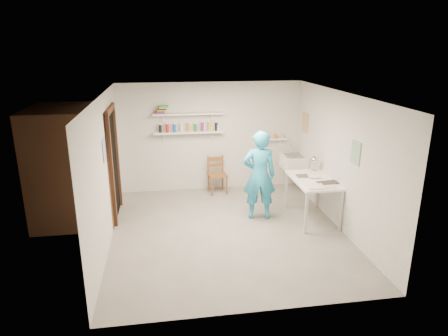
{
  "coord_description": "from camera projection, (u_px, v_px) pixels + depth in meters",
  "views": [
    {
      "loc": [
        -1.06,
        -6.32,
        3.18
      ],
      "look_at": [
        0.0,
        0.4,
        1.05
      ],
      "focal_mm": 32.0,
      "sensor_mm": 36.0,
      "label": 1
    }
  ],
  "objects": [
    {
      "name": "shelf_lower",
      "position": [
        189.0,
        132.0,
        8.59
      ],
      "size": [
        1.5,
        0.22,
        0.03
      ],
      "primitive_type": "cube",
      "color": "white",
      "rests_on": "wall_back"
    },
    {
      "name": "man",
      "position": [
        259.0,
        175.0,
        7.37
      ],
      "size": [
        0.66,
        0.47,
        1.69
      ],
      "primitive_type": "imported",
      "rotation": [
        0.0,
        0.0,
        3.04
      ],
      "color": "#289FCC",
      "rests_on": "ground"
    },
    {
      "name": "spray_cans",
      "position": [
        188.0,
        128.0,
        8.56
      ],
      "size": [
        1.31,
        0.06,
        0.17
      ],
      "color": "black",
      "rests_on": "shelf_lower"
    },
    {
      "name": "wooden_chair",
      "position": [
        217.0,
        175.0,
        8.75
      ],
      "size": [
        0.44,
        0.42,
        0.84
      ],
      "primitive_type": "cube",
      "rotation": [
        0.0,
        0.0,
        0.13
      ],
      "color": "brown",
      "rests_on": "ground"
    },
    {
      "name": "belfast_sink",
      "position": [
        294.0,
        162.0,
        8.72
      ],
      "size": [
        0.48,
        0.6,
        0.3
      ],
      "primitive_type": "cube",
      "color": "white",
      "rests_on": "wall_right"
    },
    {
      "name": "wall_left",
      "position": [
        104.0,
        172.0,
        6.41
      ],
      "size": [
        0.02,
        4.5,
        2.4
      ],
      "primitive_type": "cube",
      "color": "silver",
      "rests_on": "ground"
    },
    {
      "name": "corridor_box",
      "position": [
        74.0,
        164.0,
        7.34
      ],
      "size": [
        1.4,
        1.5,
        2.1
      ],
      "primitive_type": "cube",
      "color": "brown",
      "rests_on": "ground"
    },
    {
      "name": "wall_clock",
      "position": [
        256.0,
        158.0,
        7.49
      ],
      "size": [
        0.31,
        0.07,
        0.3
      ],
      "primitive_type": "cylinder",
      "rotation": [
        1.57,
        0.0,
        -0.1
      ],
      "color": "beige",
      "rests_on": "man"
    },
    {
      "name": "wall_right",
      "position": [
        340.0,
        161.0,
        7.0
      ],
      "size": [
        0.02,
        4.5,
        2.4
      ],
      "primitive_type": "cube",
      "color": "silver",
      "rests_on": "ground"
    },
    {
      "name": "work_table",
      "position": [
        312.0,
        199.0,
        7.44
      ],
      "size": [
        0.72,
        1.2,
        0.8
      ],
      "primitive_type": "cube",
      "color": "white",
      "rests_on": "ground"
    },
    {
      "name": "desk_lamp",
      "position": [
        315.0,
        160.0,
        7.73
      ],
      "size": [
        0.15,
        0.15,
        0.15
      ],
      "primitive_type": "sphere",
      "color": "silver",
      "rests_on": "work_table"
    },
    {
      "name": "wall_back",
      "position": [
        211.0,
        137.0,
        8.84
      ],
      "size": [
        4.0,
        0.02,
        2.4
      ],
      "primitive_type": "cube",
      "color": "silver",
      "rests_on": "ground"
    },
    {
      "name": "ceiling",
      "position": [
        228.0,
        94.0,
        6.34
      ],
      "size": [
        4.0,
        4.5,
        0.02
      ],
      "primitive_type": "cube",
      "color": "silver",
      "rests_on": "wall_back"
    },
    {
      "name": "ledge_pots",
      "position": [
        271.0,
        137.0,
        8.96
      ],
      "size": [
        0.48,
        0.07,
        0.09
      ],
      "color": "silver",
      "rests_on": "ledge_shelf"
    },
    {
      "name": "shelf_upper",
      "position": [
        188.0,
        114.0,
        8.47
      ],
      "size": [
        1.5,
        0.22,
        0.03
      ],
      "primitive_type": "cube",
      "color": "white",
      "rests_on": "wall_back"
    },
    {
      "name": "door_jamb_far",
      "position": [
        117.0,
        158.0,
        7.93
      ],
      "size": [
        0.06,
        0.1,
        2.0
      ],
      "primitive_type": "cube",
      "color": "brown",
      "rests_on": "ground"
    },
    {
      "name": "poster_right_b",
      "position": [
        356.0,
        153.0,
        6.39
      ],
      "size": [
        0.01,
        0.3,
        0.38
      ],
      "primitive_type": "cube",
      "color": "#3F724C",
      "rests_on": "wall_right"
    },
    {
      "name": "door_jamb_near",
      "position": [
        112.0,
        173.0,
        6.99
      ],
      "size": [
        0.06,
        0.1,
        2.0
      ],
      "primitive_type": "cube",
      "color": "brown",
      "rests_on": "ground"
    },
    {
      "name": "book_stack",
      "position": [
        162.0,
        110.0,
        8.36
      ],
      "size": [
        0.28,
        0.14,
        0.17
      ],
      "color": "red",
      "rests_on": "shelf_upper"
    },
    {
      "name": "wall_front",
      "position": [
        260.0,
        224.0,
        4.57
      ],
      "size": [
        4.0,
        0.02,
        2.4
      ],
      "primitive_type": "cube",
      "color": "silver",
      "rests_on": "ground"
    },
    {
      "name": "door_lintel",
      "position": [
        110.0,
        109.0,
        7.15
      ],
      "size": [
        0.06,
        1.05,
        0.1
      ],
      "primitive_type": "cube",
      "color": "brown",
      "rests_on": "wall_left"
    },
    {
      "name": "papers",
      "position": [
        313.0,
        179.0,
        7.31
      ],
      "size": [
        0.3,
        0.22,
        0.02
      ],
      "color": "silver",
      "rests_on": "work_table"
    },
    {
      "name": "poster_left",
      "position": [
        104.0,
        150.0,
        6.35
      ],
      "size": [
        0.01,
        0.28,
        0.36
      ],
      "primitive_type": "cube",
      "color": "#334C7F",
      "rests_on": "wall_left"
    },
    {
      "name": "poster_right_a",
      "position": [
        305.0,
        122.0,
        8.59
      ],
      "size": [
        0.01,
        0.34,
        0.42
      ],
      "primitive_type": "cube",
      "color": "#995933",
      "rests_on": "wall_right"
    },
    {
      "name": "ledge_shelf",
      "position": [
        271.0,
        139.0,
        8.98
      ],
      "size": [
        0.7,
        0.14,
        0.03
      ],
      "primitive_type": "cube",
      "color": "white",
      "rests_on": "wall_back"
    },
    {
      "name": "doorway_recess",
      "position": [
        114.0,
        165.0,
        7.46
      ],
      "size": [
        0.02,
        0.9,
        2.0
      ],
      "primitive_type": "cube",
      "color": "black",
      "rests_on": "wall_left"
    },
    {
      "name": "floor",
      "position": [
        228.0,
        232.0,
        7.07
      ],
      "size": [
        4.0,
        4.5,
        0.02
      ],
      "primitive_type": "cube",
      "color": "slate",
      "rests_on": "ground"
    }
  ]
}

